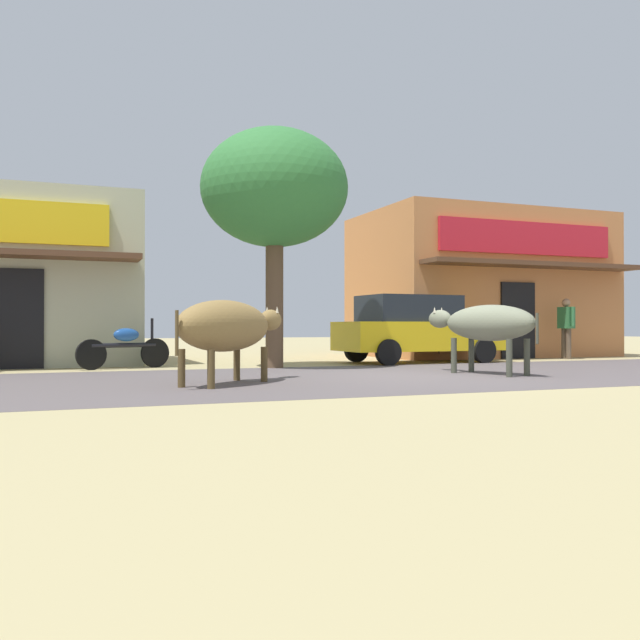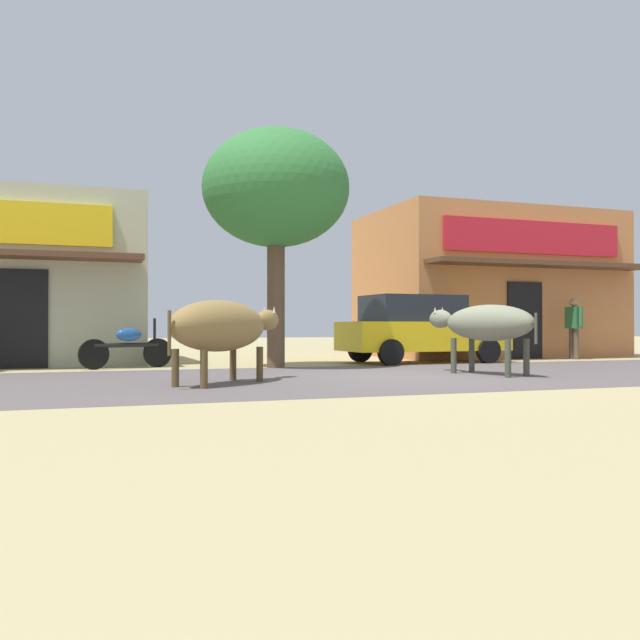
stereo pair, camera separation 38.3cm
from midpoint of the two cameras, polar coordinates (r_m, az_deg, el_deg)
name	(u,v)px [view 2 (the right image)]	position (r m, az deg, el deg)	size (l,w,h in m)	color
ground	(412,376)	(12.56, 8.51, -4.60)	(80.00, 80.00, 0.00)	tan
asphalt_road	(412,376)	(12.56, 8.51, -4.59)	(72.00, 6.28, 0.00)	#595051
storefront_right_club	(487,285)	(21.60, 14.21, 2.81)	(7.04, 5.45, 4.27)	#C67B46
roadside_tree	(276,190)	(15.09, -2.95, 10.75)	(3.18, 3.18, 5.16)	brown
parked_hatchback_car	(420,328)	(16.95, 8.95, -0.69)	(4.11, 1.93, 1.64)	yellow
parked_motorcycle	(128,346)	(15.00, -14.99, -2.11)	(1.96, 0.68, 1.06)	black
cow_near_brown	(222,326)	(10.69, -7.16, -0.53)	(2.39, 2.21, 1.30)	olive
cow_far_dark	(486,324)	(13.05, 14.46, -0.30)	(1.19, 2.57, 1.29)	slate
pedestrian_by_shop	(574,324)	(19.80, 20.88, -0.27)	(0.31, 0.61, 1.65)	brown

